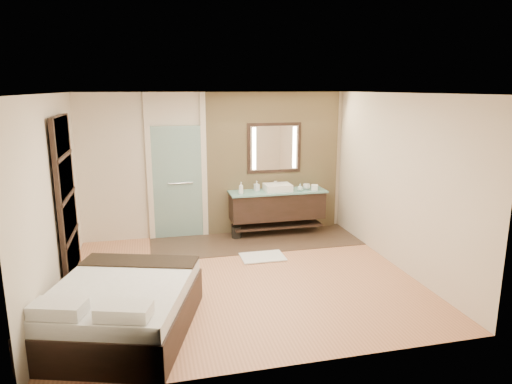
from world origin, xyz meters
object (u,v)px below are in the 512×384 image
object	(u,v)px
vanity	(277,205)
waste_bin	(236,232)
mirror_unit	(274,148)
bed	(121,308)

from	to	relation	value
vanity	waste_bin	size ratio (longest dim) A/B	8.04
vanity	mirror_unit	xyz separation A→B (m)	(0.00, 0.24, 1.07)
mirror_unit	waste_bin	world-z (taller)	mirror_unit
waste_bin	mirror_unit	bearing A→B (deg)	20.67
bed	waste_bin	xyz separation A→B (m)	(1.94, 3.01, -0.19)
mirror_unit	bed	xyz separation A→B (m)	(-2.75, -3.31, -1.35)
bed	vanity	bearing A→B (deg)	65.96
bed	mirror_unit	bearing A→B (deg)	68.07
mirror_unit	bed	size ratio (longest dim) A/B	0.47
vanity	waste_bin	world-z (taller)	vanity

